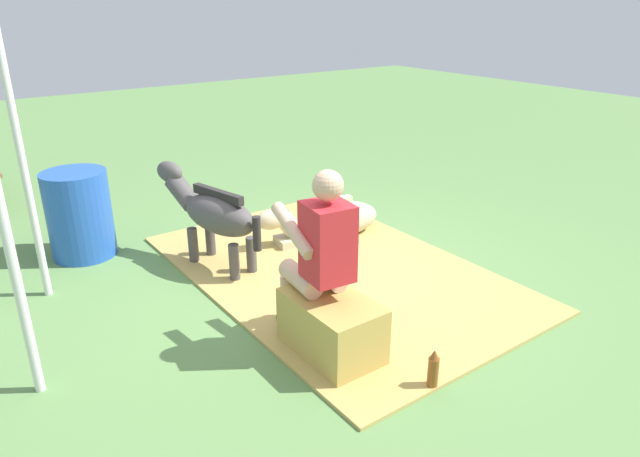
{
  "coord_description": "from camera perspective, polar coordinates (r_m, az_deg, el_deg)",
  "views": [
    {
      "loc": [
        -3.53,
        2.6,
        2.29
      ],
      "look_at": [
        -0.05,
        0.08,
        0.55
      ],
      "focal_mm": 32.25,
      "sensor_mm": 36.0,
      "label": 1
    }
  ],
  "objects": [
    {
      "name": "ground_plane",
      "position": [
        4.95,
        0.41,
        -5.51
      ],
      "size": [
        24.0,
        24.0,
        0.0
      ],
      "primitive_type": "plane",
      "color": "#608C4C"
    },
    {
      "name": "hay_patch",
      "position": [
        5.14,
        1.41,
        -4.25
      ],
      "size": [
        3.41,
        2.22,
        0.02
      ],
      "primitive_type": "cube",
      "color": "tan",
      "rests_on": "ground"
    },
    {
      "name": "hay_bale",
      "position": [
        3.95,
        1.15,
        -9.74
      ],
      "size": [
        0.7,
        0.44,
        0.42
      ],
      "primitive_type": "cube",
      "color": "tan",
      "rests_on": "ground"
    },
    {
      "name": "person_seated",
      "position": [
        3.83,
        -0.07,
        -2.32
      ],
      "size": [
        0.69,
        0.47,
        1.3
      ],
      "color": "#D8AD8C",
      "rests_on": "ground"
    },
    {
      "name": "pony_standing",
      "position": [
        5.16,
        -10.61,
        1.59
      ],
      "size": [
        1.33,
        0.53,
        0.87
      ],
      "color": "#4C4747",
      "rests_on": "ground"
    },
    {
      "name": "pony_lying",
      "position": [
        5.79,
        0.98,
        0.79
      ],
      "size": [
        0.52,
        1.36,
        0.42
      ],
      "color": "beige",
      "rests_on": "ground"
    },
    {
      "name": "soda_bottle",
      "position": [
        3.74,
        11.17,
        -13.61
      ],
      "size": [
        0.07,
        0.07,
        0.28
      ],
      "color": "brown",
      "rests_on": "ground"
    },
    {
      "name": "water_barrel",
      "position": [
        5.78,
        -22.76,
        1.31
      ],
      "size": [
        0.58,
        0.58,
        0.82
      ],
      "primitive_type": "cylinder",
      "color": "blue",
      "rests_on": "ground"
    },
    {
      "name": "tent_pole_right",
      "position": [
        4.88,
        -27.67,
        7.21
      ],
      "size": [
        0.06,
        0.06,
        2.49
      ],
      "primitive_type": "cylinder",
      "color": "silver",
      "rests_on": "ground"
    }
  ]
}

